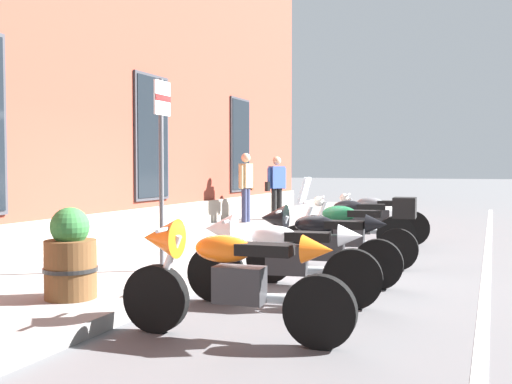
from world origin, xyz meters
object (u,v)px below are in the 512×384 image
at_px(motorcycle_grey_naked, 374,219).
at_px(pedestrian_tan_coat, 246,183).
at_px(motorcycle_orange_sport, 225,275).
at_px(motorcycle_black_naked, 353,226).
at_px(motorcycle_black_sport, 316,242).
at_px(pedestrian_blue_top, 277,184).
at_px(barrel_planter, 70,258).
at_px(parking_sign, 162,147).
at_px(motorcycle_white_sport, 275,255).
at_px(motorcycle_green_touring, 354,230).

relative_size(motorcycle_grey_naked, pedestrian_tan_coat, 1.21).
relative_size(motorcycle_orange_sport, motorcycle_grey_naked, 1.05).
bearing_deg(motorcycle_black_naked, pedestrian_tan_coat, 46.43).
distance_m(motorcycle_black_sport, pedestrian_blue_top, 7.67).
distance_m(motorcycle_orange_sport, motorcycle_black_sport, 2.57).
bearing_deg(barrel_planter, parking_sign, -1.15).
distance_m(motorcycle_orange_sport, motorcycle_white_sport, 1.38).
height_order(motorcycle_black_sport, motorcycle_green_touring, motorcycle_green_touring).
bearing_deg(motorcycle_green_touring, barrel_planter, 151.01).
height_order(motorcycle_white_sport, pedestrian_blue_top, pedestrian_blue_top).
bearing_deg(motorcycle_green_touring, motorcycle_black_naked, 13.10).
bearing_deg(motorcycle_orange_sport, motorcycle_grey_naked, -0.22).
relative_size(motorcycle_green_touring, motorcycle_black_naked, 1.03).
height_order(motorcycle_orange_sport, motorcycle_white_sport, motorcycle_orange_sport).
relative_size(motorcycle_green_touring, barrel_planter, 2.26).
xyz_separation_m(motorcycle_black_naked, motorcycle_grey_naked, (1.39, -0.11, -0.00)).
relative_size(motorcycle_orange_sport, motorcycle_black_sport, 1.06).
relative_size(pedestrian_tan_coat, pedestrian_blue_top, 1.04).
height_order(motorcycle_green_touring, motorcycle_grey_naked, motorcycle_green_touring).
relative_size(motorcycle_orange_sport, pedestrian_blue_top, 1.32).
xyz_separation_m(motorcycle_black_naked, parking_sign, (-3.43, 1.75, 1.27)).
relative_size(motorcycle_white_sport, parking_sign, 0.86).
xyz_separation_m(motorcycle_white_sport, barrel_planter, (-1.14, 1.82, 0.02)).
relative_size(motorcycle_green_touring, motorcycle_grey_naked, 1.04).
bearing_deg(barrel_planter, motorcycle_white_sport, -57.94).
distance_m(motorcycle_orange_sport, motorcycle_black_naked, 5.43).
bearing_deg(motorcycle_orange_sport, pedestrian_blue_top, 17.41).
distance_m(motorcycle_green_touring, pedestrian_tan_coat, 5.93).
distance_m(pedestrian_blue_top, barrel_planter, 9.41).
bearing_deg(parking_sign, motorcycle_green_touring, -45.35).
bearing_deg(motorcycle_grey_naked, motorcycle_white_sport, 179.30).
bearing_deg(motorcycle_grey_naked, barrel_planter, 163.97).
relative_size(motorcycle_white_sport, motorcycle_black_sport, 1.07).
xyz_separation_m(motorcycle_grey_naked, parking_sign, (-4.82, 1.85, 1.27)).
bearing_deg(pedestrian_tan_coat, motorcycle_black_sport, -149.71).
height_order(motorcycle_black_sport, motorcycle_black_naked, motorcycle_black_sport).
height_order(motorcycle_white_sport, motorcycle_green_touring, motorcycle_green_touring).
distance_m(motorcycle_black_sport, motorcycle_black_naked, 2.87).
relative_size(pedestrian_blue_top, barrel_planter, 1.72).
height_order(motorcycle_orange_sport, motorcycle_black_naked, motorcycle_orange_sport).
distance_m(motorcycle_grey_naked, pedestrian_tan_coat, 3.98).
relative_size(motorcycle_orange_sport, parking_sign, 0.86).
distance_m(motorcycle_black_naked, parking_sign, 4.06).
height_order(motorcycle_black_naked, motorcycle_grey_naked, motorcycle_black_naked).
xyz_separation_m(motorcycle_black_sport, parking_sign, (-0.57, 1.92, 1.20)).
height_order(motorcycle_orange_sport, pedestrian_blue_top, pedestrian_blue_top).
distance_m(pedestrian_tan_coat, pedestrian_blue_top, 1.04).
height_order(motorcycle_green_touring, pedestrian_blue_top, pedestrian_blue_top).
xyz_separation_m(motorcycle_black_sport, motorcycle_green_touring, (1.47, -0.15, 0.01)).
xyz_separation_m(motorcycle_grey_naked, barrel_planter, (-6.58, 1.89, 0.08)).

